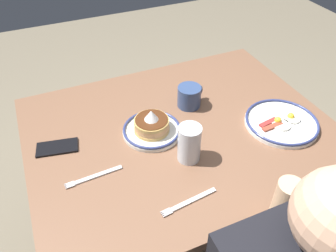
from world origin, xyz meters
name	(u,v)px	position (x,y,z in m)	size (l,w,h in m)	color
ground_plane	(178,237)	(0.00, 0.00, 0.00)	(6.00, 6.00, 0.00)	#726753
dining_table	(181,154)	(0.00, 0.00, 0.63)	(1.14, 0.91, 0.76)	brown
plate_near_main	(152,127)	(0.11, -0.03, 0.79)	(0.22, 0.22, 0.10)	silver
plate_center_pancakes	(282,122)	(-0.36, 0.13, 0.77)	(0.28, 0.28, 0.04)	white
coffee_mug	(190,96)	(-0.09, -0.13, 0.80)	(0.12, 0.10, 0.09)	#334772
drinking_glass	(189,145)	(0.04, 0.14, 0.82)	(0.08, 0.08, 0.14)	silver
cell_phone	(57,147)	(0.45, -0.08, 0.76)	(0.14, 0.07, 0.01)	black
fork_near	(189,202)	(0.12, 0.31, 0.76)	(0.19, 0.04, 0.01)	silver
fork_far	(94,177)	(0.36, 0.10, 0.76)	(0.19, 0.03, 0.01)	silver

